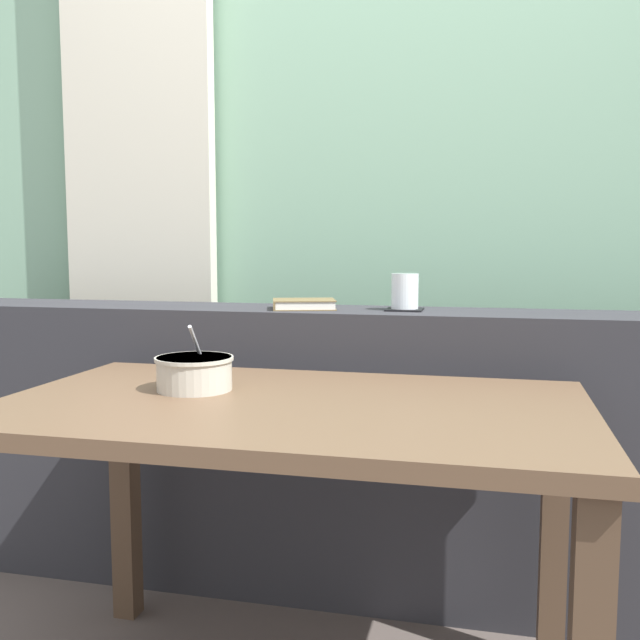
{
  "coord_description": "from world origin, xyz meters",
  "views": [
    {
      "loc": [
        0.38,
        -1.42,
        1.01
      ],
      "look_at": [
        -0.06,
        0.39,
        0.82
      ],
      "focal_mm": 40.01,
      "sensor_mm": 36.0,
      "label": 1
    }
  ],
  "objects": [
    {
      "name": "outdoor_backdrop",
      "position": [
        0.0,
        1.06,
        1.4
      ],
      "size": [
        4.8,
        0.08,
        2.8
      ],
      "primitive_type": "cube",
      "color": "#84B293",
      "rests_on": "ground"
    },
    {
      "name": "curtain_left_panel",
      "position": [
        -0.86,
        0.96,
        1.25
      ],
      "size": [
        0.56,
        0.06,
        2.5
      ],
      "primitive_type": "cube",
      "color": "beige",
      "rests_on": "ground"
    },
    {
      "name": "dark_console_ledge",
      "position": [
        0.0,
        0.55,
        0.41
      ],
      "size": [
        2.8,
        0.29,
        0.83
      ],
      "primitive_type": "cube",
      "color": "#2D2D33",
      "rests_on": "ground"
    },
    {
      "name": "breakfast_table",
      "position": [
        -0.02,
        -0.03,
        0.59
      ],
      "size": [
        1.21,
        0.71,
        0.69
      ],
      "color": "brown",
      "rests_on": "ground"
    },
    {
      "name": "coaster_square",
      "position": [
        0.15,
        0.55,
        0.83
      ],
      "size": [
        0.1,
        0.1,
        0.0
      ],
      "primitive_type": "cube",
      "color": "black",
      "rests_on": "dark_console_ledge"
    },
    {
      "name": "juice_glass",
      "position": [
        0.15,
        0.55,
        0.88
      ],
      "size": [
        0.08,
        0.08,
        0.1
      ],
      "color": "white",
      "rests_on": "coaster_square"
    },
    {
      "name": "closed_book",
      "position": [
        -0.14,
        0.53,
        0.84
      ],
      "size": [
        0.21,
        0.18,
        0.03
      ],
      "color": "brown",
      "rests_on": "dark_console_ledge"
    },
    {
      "name": "soup_bowl",
      "position": [
        -0.25,
        0.02,
        0.73
      ],
      "size": [
        0.17,
        0.18,
        0.15
      ],
      "color": "#BCB7A8",
      "rests_on": "breakfast_table"
    }
  ]
}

